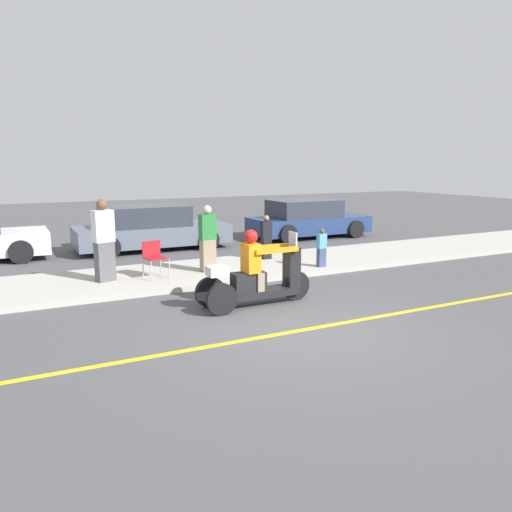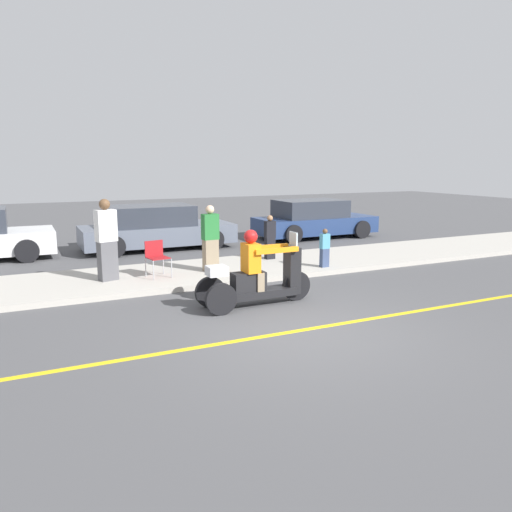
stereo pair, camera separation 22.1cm
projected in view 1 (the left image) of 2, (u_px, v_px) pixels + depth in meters
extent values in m
plane|color=#4C4C4F|center=(305.00, 330.00, 8.20)|extent=(60.00, 60.00, 0.00)
cube|color=gold|center=(301.00, 330.00, 8.17)|extent=(24.00, 0.12, 0.01)
cube|color=#B2ADA3|center=(204.00, 272.00, 12.22)|extent=(28.00, 2.80, 0.12)
cylinder|color=black|center=(296.00, 285.00, 9.94)|extent=(0.59, 0.10, 0.59)
cylinder|color=black|center=(222.00, 299.00, 8.93)|extent=(0.59, 0.10, 0.59)
cylinder|color=black|center=(210.00, 292.00, 9.42)|extent=(0.59, 0.10, 0.59)
cube|color=black|center=(256.00, 294.00, 9.55)|extent=(1.60, 0.39, 0.15)
cube|color=black|center=(248.00, 282.00, 9.44)|extent=(0.64, 0.31, 0.36)
cube|color=black|center=(292.00, 270.00, 9.83)|extent=(0.24, 0.31, 0.92)
cube|color=silver|center=(293.00, 239.00, 9.73)|extent=(0.03, 0.28, 0.30)
cube|color=silver|center=(217.00, 271.00, 9.10)|extent=(0.36, 0.31, 0.18)
cube|color=orange|center=(251.00, 258.00, 9.37)|extent=(0.26, 0.38, 0.55)
sphere|color=red|center=(251.00, 237.00, 9.30)|extent=(0.26, 0.26, 0.26)
cube|color=gray|center=(260.00, 282.00, 9.41)|extent=(0.14, 0.14, 0.36)
cube|color=gray|center=(254.00, 279.00, 9.62)|extent=(0.14, 0.14, 0.36)
cube|color=orange|center=(277.00, 250.00, 9.37)|extent=(0.90, 0.09, 0.09)
cube|color=orange|center=(267.00, 247.00, 9.72)|extent=(0.90, 0.09, 0.09)
cube|color=gray|center=(208.00, 255.00, 11.98)|extent=(0.36, 0.25, 0.77)
cube|color=#267233|center=(207.00, 227.00, 11.85)|extent=(0.39, 0.26, 0.61)
sphere|color=beige|center=(207.00, 210.00, 11.77)|extent=(0.21, 0.21, 0.21)
cube|color=black|center=(266.00, 248.00, 13.55)|extent=(0.26, 0.18, 0.58)
cube|color=black|center=(266.00, 229.00, 13.45)|extent=(0.29, 0.18, 0.46)
sphere|color=#9E704C|center=(266.00, 218.00, 13.40)|extent=(0.16, 0.16, 0.16)
cube|color=#38476B|center=(321.00, 257.00, 12.54)|extent=(0.21, 0.15, 0.47)
cube|color=#4C99B7|center=(322.00, 241.00, 12.46)|extent=(0.24, 0.15, 0.37)
sphere|color=brown|center=(322.00, 231.00, 12.41)|extent=(0.13, 0.13, 0.13)
cube|color=#515156|center=(105.00, 261.00, 10.99)|extent=(0.44, 0.35, 0.88)
cube|color=silver|center=(103.00, 226.00, 10.84)|extent=(0.48, 0.36, 0.69)
sphere|color=brown|center=(102.00, 205.00, 10.75)|extent=(0.24, 0.24, 0.24)
cylinder|color=#A5A8AD|center=(151.00, 271.00, 11.04)|extent=(0.02, 0.02, 0.44)
cylinder|color=#A5A8AD|center=(169.00, 269.00, 11.29)|extent=(0.02, 0.02, 0.44)
cylinder|color=#A5A8AD|center=(143.00, 268.00, 11.38)|extent=(0.02, 0.02, 0.44)
cylinder|color=#A5A8AD|center=(161.00, 265.00, 11.64)|extent=(0.02, 0.02, 0.44)
cube|color=maroon|center=(156.00, 258.00, 11.30)|extent=(0.51, 0.51, 0.02)
cube|color=maroon|center=(151.00, 249.00, 11.44)|extent=(0.44, 0.10, 0.38)
cube|color=slate|center=(153.00, 234.00, 15.72)|extent=(4.70, 1.89, 0.59)
cube|color=#2D333D|center=(144.00, 216.00, 15.51)|extent=(2.59, 1.70, 0.62)
cylinder|color=black|center=(209.00, 240.00, 15.60)|extent=(0.64, 0.22, 0.64)
cylinder|color=black|center=(189.00, 232.00, 17.26)|extent=(0.64, 0.22, 0.64)
cylinder|color=black|center=(109.00, 247.00, 14.24)|extent=(0.64, 0.22, 0.64)
cylinder|color=black|center=(98.00, 238.00, 15.90)|extent=(0.64, 0.22, 0.64)
cube|color=navy|center=(309.00, 225.00, 18.25)|extent=(4.38, 1.79, 0.58)
cube|color=#2D333D|center=(304.00, 208.00, 18.04)|extent=(2.41, 1.61, 0.62)
cylinder|color=black|center=(355.00, 229.00, 18.12)|extent=(0.64, 0.22, 0.64)
cylinder|color=black|center=(327.00, 224.00, 19.69)|extent=(0.64, 0.22, 0.64)
cylinder|color=black|center=(288.00, 234.00, 16.85)|extent=(0.64, 0.22, 0.64)
cylinder|color=black|center=(263.00, 228.00, 18.42)|extent=(0.64, 0.22, 0.64)
cylinder|color=black|center=(21.00, 252.00, 13.51)|extent=(0.64, 0.22, 0.64)
cylinder|color=black|center=(19.00, 243.00, 15.04)|extent=(0.64, 0.22, 0.64)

